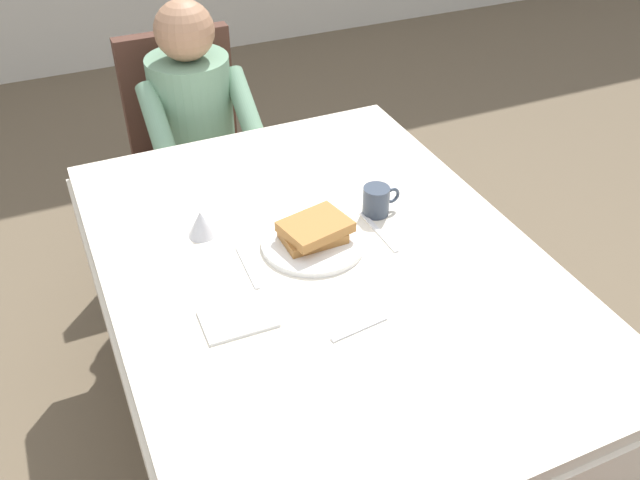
{
  "coord_description": "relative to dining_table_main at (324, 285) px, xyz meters",
  "views": [
    {
      "loc": [
        -0.58,
        -1.28,
        1.87
      ],
      "look_at": [
        -0.0,
        0.02,
        0.79
      ],
      "focal_mm": 38.78,
      "sensor_mm": 36.0,
      "label": 1
    }
  ],
  "objects": [
    {
      "name": "ground_plane",
      "position": [
        0.0,
        0.0,
        -0.65
      ],
      "size": [
        14.0,
        14.0,
        0.0
      ],
      "primitive_type": "plane",
      "color": "brown"
    },
    {
      "name": "syrup_pitcher",
      "position": [
        -0.26,
        0.24,
        0.13
      ],
      "size": [
        0.08,
        0.08,
        0.07
      ],
      "color": "silver",
      "rests_on": "dining_table_main"
    },
    {
      "name": "chair_diner",
      "position": [
        -0.06,
        1.17,
        -0.12
      ],
      "size": [
        0.44,
        0.45,
        0.93
      ],
      "rotation": [
        0.0,
        0.0,
        3.14
      ],
      "color": "#4C2D23",
      "rests_on": "ground"
    },
    {
      "name": "diner_person",
      "position": [
        -0.06,
        1.01,
        0.02
      ],
      "size": [
        0.4,
        0.43,
        1.12
      ],
      "rotation": [
        0.0,
        0.0,
        3.14
      ],
      "color": "gray",
      "rests_on": "ground"
    },
    {
      "name": "spoon_near_edge",
      "position": [
        -0.03,
        -0.27,
        0.09
      ],
      "size": [
        0.15,
        0.03,
        0.0
      ],
      "primitive_type": "cube",
      "rotation": [
        0.0,
        0.0,
        0.12
      ],
      "color": "silver",
      "rests_on": "dining_table_main"
    },
    {
      "name": "cup_coffee",
      "position": [
        0.22,
        0.13,
        0.13
      ],
      "size": [
        0.11,
        0.08,
        0.08
      ],
      "color": "#333D4C",
      "rests_on": "dining_table_main"
    },
    {
      "name": "plate_breakfast",
      "position": [
        -0.0,
        0.07,
        0.1
      ],
      "size": [
        0.28,
        0.28,
        0.02
      ],
      "primitive_type": "cylinder",
      "color": "white",
      "rests_on": "dining_table_main"
    },
    {
      "name": "fork_left_of_plate",
      "position": [
        -0.19,
        0.05,
        0.09
      ],
      "size": [
        0.02,
        0.18,
        0.0
      ],
      "primitive_type": "cube",
      "rotation": [
        0.0,
        0.0,
        1.52
      ],
      "color": "silver",
      "rests_on": "dining_table_main"
    },
    {
      "name": "dining_table_main",
      "position": [
        0.0,
        0.0,
        0.0
      ],
      "size": [
        1.12,
        1.52,
        0.74
      ],
      "color": "silver",
      "rests_on": "ground"
    },
    {
      "name": "napkin_folded",
      "position": [
        -0.28,
        -0.13,
        0.09
      ],
      "size": [
        0.17,
        0.12,
        0.01
      ],
      "primitive_type": "cube",
      "rotation": [
        0.0,
        0.0,
        -0.02
      ],
      "color": "white",
      "rests_on": "dining_table_main"
    },
    {
      "name": "breakfast_stack",
      "position": [
        0.0,
        0.07,
        0.13
      ],
      "size": [
        0.2,
        0.17,
        0.05
      ],
      "color": "#A36B33",
      "rests_on": "plate_breakfast"
    },
    {
      "name": "knife_right_of_plate",
      "position": [
        0.19,
        0.05,
        0.09
      ],
      "size": [
        0.02,
        0.2,
        0.0
      ],
      "primitive_type": "cube",
      "rotation": [
        0.0,
        0.0,
        1.59
      ],
      "color": "silver",
      "rests_on": "dining_table_main"
    }
  ]
}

